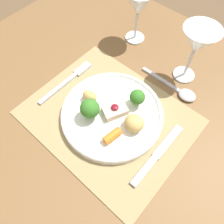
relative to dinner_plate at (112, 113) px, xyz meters
The scene contains 9 objects.
ground_plane 0.75m from the dinner_plate, 131.07° to the right, with size 8.00×8.00×0.00m, color brown.
dining_table 0.12m from the dinner_plate, 131.07° to the right, with size 1.10×0.99×0.73m.
placemat 0.02m from the dinner_plate, 131.07° to the right, with size 0.42×0.33×0.00m, color #9E895B.
dinner_plate is the anchor object (origin of this frame).
fork 0.17m from the dinner_plate, behind, with size 0.02×0.19×0.01m.
knife 0.15m from the dinner_plate, ahead, with size 0.02×0.19×0.01m.
spoon 0.21m from the dinner_plate, 63.34° to the left, with size 0.18×0.04×0.01m.
wine_glass_near 0.28m from the dinner_plate, 74.96° to the left, with size 0.10×0.10×0.17m.
wine_glass_far 0.33m from the dinner_plate, 117.26° to the left, with size 0.10×0.10×0.16m.
Camera 1 is at (0.19, -0.20, 1.24)m, focal length 35.00 mm.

